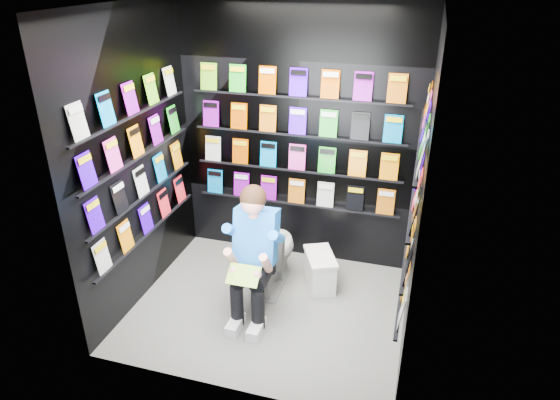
% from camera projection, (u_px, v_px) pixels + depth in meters
% --- Properties ---
extents(floor, '(2.40, 2.40, 0.00)m').
position_uv_depth(floor, '(269.00, 307.00, 4.58)').
color(floor, slate).
rests_on(floor, ground).
extents(ceiling, '(2.40, 2.40, 0.00)m').
position_uv_depth(ceiling, '(265.00, 5.00, 3.45)').
color(ceiling, white).
rests_on(ceiling, floor).
extents(wall_back, '(2.40, 0.04, 2.60)m').
position_uv_depth(wall_back, '(298.00, 139.00, 4.88)').
color(wall_back, black).
rests_on(wall_back, floor).
extents(wall_front, '(2.40, 0.04, 2.60)m').
position_uv_depth(wall_front, '(219.00, 236.00, 3.15)').
color(wall_front, black).
rests_on(wall_front, floor).
extents(wall_left, '(0.04, 2.00, 2.60)m').
position_uv_depth(wall_left, '(135.00, 162.00, 4.32)').
color(wall_left, black).
rests_on(wall_left, floor).
extents(wall_right, '(0.04, 2.00, 2.60)m').
position_uv_depth(wall_right, '(421.00, 195.00, 3.71)').
color(wall_right, black).
rests_on(wall_right, floor).
extents(comics_back, '(2.10, 0.06, 1.37)m').
position_uv_depth(comics_back, '(297.00, 139.00, 4.85)').
color(comics_back, '#BF4C00').
rests_on(comics_back, wall_back).
extents(comics_left, '(0.06, 1.70, 1.37)m').
position_uv_depth(comics_left, '(138.00, 162.00, 4.31)').
color(comics_left, '#BF4C00').
rests_on(comics_left, wall_left).
extents(comics_right, '(0.06, 1.70, 1.37)m').
position_uv_depth(comics_right, '(416.00, 194.00, 3.72)').
color(comics_right, '#BF4C00').
rests_on(comics_right, wall_right).
extents(toilet, '(0.43, 0.76, 0.73)m').
position_uv_depth(toilet, '(271.00, 252.00, 4.75)').
color(toilet, silver).
rests_on(toilet, floor).
extents(longbox, '(0.38, 0.48, 0.31)m').
position_uv_depth(longbox, '(320.00, 272.00, 4.83)').
color(longbox, white).
rests_on(longbox, floor).
extents(longbox_lid, '(0.41, 0.50, 0.03)m').
position_uv_depth(longbox_lid, '(320.00, 256.00, 4.75)').
color(longbox_lid, white).
rests_on(longbox_lid, longbox).
extents(reader, '(0.51, 0.73, 1.33)m').
position_uv_depth(reader, '(257.00, 236.00, 4.26)').
color(reader, blue).
rests_on(reader, toilet).
extents(held_comic, '(0.27, 0.16, 0.11)m').
position_uv_depth(held_comic, '(243.00, 275.00, 4.03)').
color(held_comic, green).
rests_on(held_comic, reader).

